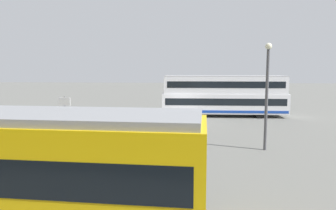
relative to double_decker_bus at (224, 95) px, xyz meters
name	(u,v)px	position (x,y,z in m)	size (l,w,h in m)	color
ground_plane	(182,121)	(3.86, 3.33, -2.00)	(160.00, 160.00, 0.00)	slate
double_decker_bus	(224,95)	(0.00, 0.00, 0.00)	(11.69, 2.82, 3.89)	white
pedestrian_near_railing	(143,122)	(6.30, 9.26, -1.04)	(0.37, 0.37, 1.66)	black
pedestrian_crossing	(182,132)	(3.54, 12.97, -0.94)	(0.45, 0.45, 1.81)	#33384C
pedestrian_railing	(109,123)	(8.75, 8.67, -1.25)	(9.40, 0.99, 1.08)	gray
info_sign	(65,107)	(12.29, 7.81, -0.29)	(0.96, 0.22, 2.51)	slate
street_lamp	(267,87)	(-1.04, 12.28, 1.48)	(0.36, 0.36, 5.84)	#4C4C51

